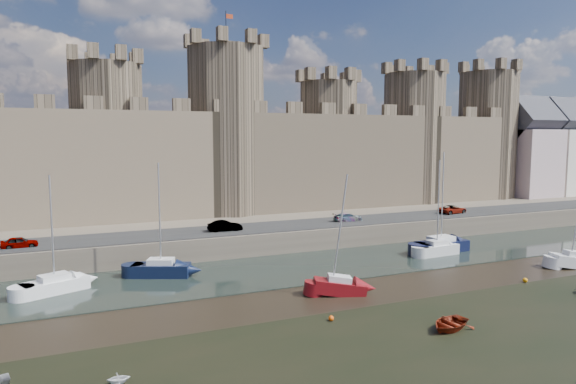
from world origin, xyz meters
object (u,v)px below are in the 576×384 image
object	(u,v)px
car_3	(452,210)
sailboat_3	(441,245)
sailboat_4	(339,286)
car_2	(348,217)
sailboat_0	(55,284)
sailboat_5	(575,260)
sailboat_2	(437,248)
car_1	(225,226)
sailboat_1	(161,268)
car_0	(20,242)

from	to	relation	value
car_3	sailboat_3	xyz separation A→B (m)	(-10.17, -9.86, -2.24)
car_3	sailboat_4	xyz separation A→B (m)	(-28.63, -19.10, -2.36)
car_2	sailboat_3	size ratio (longest dim) A/B	0.33
sailboat_4	car_3	bearing A→B (deg)	53.39
sailboat_0	sailboat_4	size ratio (longest dim) A/B	0.98
sailboat_0	sailboat_5	bearing A→B (deg)	-36.75
sailboat_5	sailboat_2	bearing A→B (deg)	153.18
sailboat_0	car_3	bearing A→B (deg)	-13.05
car_2	sailboat_3	xyz separation A→B (m)	(6.54, -9.97, -2.19)
sailboat_2	sailboat_4	xyz separation A→B (m)	(-16.99, -8.16, -0.09)
sailboat_0	sailboat_2	distance (m)	39.10
sailboat_4	sailboat_5	world-z (taller)	sailboat_5
sailboat_3	sailboat_5	xyz separation A→B (m)	(7.99, -10.91, -0.11)
car_1	sailboat_3	xyz separation A→B (m)	(22.90, -9.50, -2.28)
car_3	sailboat_1	xyz separation A→B (m)	(-41.53, -7.66, -2.27)
car_1	sailboat_3	size ratio (longest dim) A/B	0.34
sailboat_5	sailboat_4	bearing A→B (deg)	-164.30
sailboat_0	sailboat_4	world-z (taller)	sailboat_4
sailboat_1	sailboat_3	xyz separation A→B (m)	(31.35, -2.20, 0.03)
car_2	sailboat_4	size ratio (longest dim) A/B	0.37
sailboat_2	sailboat_3	xyz separation A→B (m)	(1.46, 1.08, 0.02)
car_0	sailboat_2	bearing A→B (deg)	-104.86
car_2	sailboat_1	world-z (taller)	sailboat_1
sailboat_0	sailboat_3	size ratio (longest dim) A/B	0.87
car_0	car_1	xyz separation A→B (m)	(20.77, 0.50, 0.08)
sailboat_1	car_0	bearing A→B (deg)	174.52
sailboat_2	sailboat_4	distance (m)	18.85
sailboat_5	car_0	bearing A→B (deg)	178.23
car_2	sailboat_0	distance (m)	35.31
car_1	sailboat_2	xyz separation A→B (m)	(21.43, -10.58, -2.30)
car_1	sailboat_1	bearing A→B (deg)	134.29
car_2	sailboat_1	distance (m)	26.10
car_2	sailboat_3	bearing A→B (deg)	-146.14
car_3	sailboat_4	size ratio (longest dim) A/B	0.43
car_1	car_3	world-z (taller)	car_1
sailboat_0	sailboat_4	bearing A→B (deg)	-47.49
car_0	car_1	world-z (taller)	car_1
sailboat_0	sailboat_1	xyz separation A→B (m)	(9.17, 1.56, 0.05)
sailboat_1	sailboat_5	bearing A→B (deg)	4.99
car_0	sailboat_3	world-z (taller)	sailboat_3
sailboat_2	sailboat_5	bearing A→B (deg)	-49.33
car_0	sailboat_0	world-z (taller)	sailboat_0
sailboat_3	sailboat_5	distance (m)	13.52
car_2	sailboat_4	bearing A→B (deg)	148.79
sailboat_0	sailboat_3	bearing A→B (deg)	-24.26
car_0	car_3	bearing A→B (deg)	-90.52
sailboat_1	sailboat_3	bearing A→B (deg)	19.41
sailboat_0	sailboat_1	size ratio (longest dim) A/B	0.93
car_3	sailboat_4	distance (m)	34.50
car_1	car_0	bearing A→B (deg)	94.89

